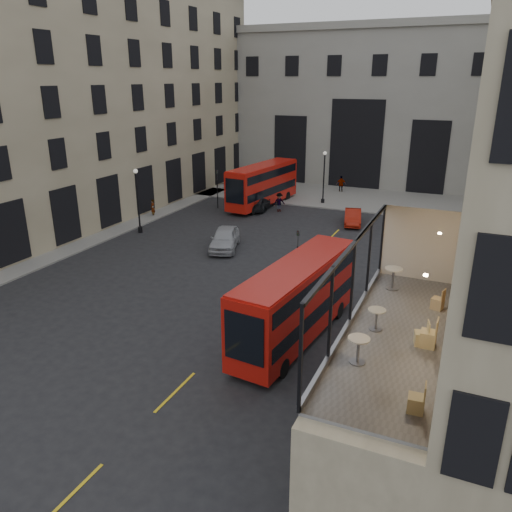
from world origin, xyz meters
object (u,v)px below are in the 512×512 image
at_px(bus_near, 297,297).
at_px(cafe_chair_d, 438,303).
at_px(cafe_chair_a, 416,403).
at_px(cyclist, 286,293).
at_px(cafe_table_near, 358,346).
at_px(cafe_table_mid, 377,316).
at_px(cafe_table_far, 393,275).
at_px(bus_far, 263,183).
at_px(cafe_chair_c, 422,338).
at_px(street_lamp_a, 138,205).
at_px(car_c, 260,203).
at_px(car_b, 353,217).
at_px(pedestrian_d, 466,211).
at_px(traffic_light_far, 217,184).
at_px(street_lamp_b, 324,181).
at_px(pedestrian_b, 279,202).
at_px(pedestrian_e, 153,208).
at_px(bicycle, 318,259).
at_px(car_a, 225,239).
at_px(pedestrian_c, 341,184).
at_px(pedestrian_a, 235,194).
at_px(cafe_chair_b, 429,338).
at_px(traffic_light_near, 297,252).

relative_size(bus_near, cafe_chair_d, 13.13).
relative_size(cafe_chair_a, cafe_chair_d, 1.03).
bearing_deg(cyclist, cafe_table_near, -162.44).
height_order(cafe_table_mid, cafe_table_far, cafe_table_far).
bearing_deg(cyclist, bus_far, 15.02).
relative_size(cafe_chair_c, cafe_chair_d, 1.03).
distance_m(bus_near, cyclist, 3.86).
bearing_deg(street_lamp_a, car_c, 61.82).
relative_size(car_b, pedestrian_d, 2.18).
relative_size(traffic_light_far, cafe_chair_d, 4.97).
distance_m(street_lamp_b, cyclist, 25.11).
distance_m(bus_far, car_c, 2.28).
distance_m(car_b, pedestrian_b, 7.76).
bearing_deg(traffic_light_far, pedestrian_e, -126.95).
relative_size(pedestrian_e, cafe_table_mid, 2.29).
relative_size(traffic_light_far, cyclist, 2.34).
bearing_deg(bicycle, car_b, -17.11).
relative_size(car_c, pedestrian_e, 2.88).
relative_size(bicycle, pedestrian_e, 1.17).
xyz_separation_m(street_lamp_a, cafe_table_near, (22.77, -20.19, 2.72)).
xyz_separation_m(street_lamp_a, car_a, (8.42, -0.88, -1.58)).
height_order(street_lamp_a, pedestrian_c, street_lamp_a).
distance_m(car_a, pedestrian_d, 22.60).
bearing_deg(car_b, bicycle, -102.11).
bearing_deg(street_lamp_b, pedestrian_a, -161.81).
xyz_separation_m(street_lamp_a, street_lamp_b, (11.00, 16.00, 0.00)).
bearing_deg(cafe_table_mid, pedestrian_c, 106.09).
relative_size(cyclist, pedestrian_a, 0.99).
distance_m(car_c, cafe_chair_b, 35.19).
bearing_deg(cyclist, street_lamp_a, 50.95).
distance_m(cafe_table_mid, cafe_chair_a, 4.17).
relative_size(car_a, cafe_table_near, 6.08).
xyz_separation_m(pedestrian_b, cafe_chair_c, (16.23, -29.67, 3.93)).
xyz_separation_m(bus_far, cafe_chair_d, (18.83, -28.36, 2.51)).
distance_m(car_b, bicycle, 11.11).
bearing_deg(traffic_light_far, cafe_chair_d, -48.67).
distance_m(traffic_light_far, cafe_table_far, 32.19).
distance_m(cyclist, pedestrian_e, 22.53).
bearing_deg(bus_near, car_c, 117.68).
bearing_deg(cyclist, car_b, -9.49).
distance_m(street_lamp_a, cafe_chair_c, 30.58).
distance_m(cafe_chair_c, cafe_chair_d, 2.82).
bearing_deg(cyclist, pedestrian_a, 21.19).
bearing_deg(cafe_table_far, cafe_chair_b, -66.60).
relative_size(traffic_light_near, cyclist, 2.34).
xyz_separation_m(street_lamp_a, cafe_chair_d, (24.51, -15.60, 2.44)).
distance_m(traffic_light_near, bus_near, 6.00).
distance_m(car_b, cafe_chair_a, 32.95).
bearing_deg(car_b, car_c, 157.07).
xyz_separation_m(traffic_light_near, cyclist, (0.28, -2.50, -1.61)).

